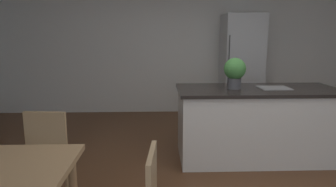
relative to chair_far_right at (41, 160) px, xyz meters
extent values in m
cube|color=white|center=(1.72, 3.55, 0.88)|extent=(10.00, 0.12, 2.70)
cube|color=tan|center=(0.00, -0.05, -0.04)|extent=(0.43, 0.43, 0.04)
cube|color=white|center=(0.00, -0.05, -0.01)|extent=(0.39, 0.39, 0.03)
cube|color=tan|center=(0.01, 0.13, 0.19)|extent=(0.38, 0.06, 0.42)
cylinder|color=tan|center=(0.18, 0.11, -0.27)|extent=(0.04, 0.04, 0.41)
cylinder|color=tan|center=(-0.16, 0.13, -0.27)|extent=(0.04, 0.04, 0.41)
cube|color=tan|center=(0.98, -0.83, 0.19)|extent=(0.06, 0.38, 0.42)
cube|color=white|center=(2.26, 1.09, -0.03)|extent=(1.93, 0.80, 0.88)
cube|color=black|center=(2.26, 1.09, 0.41)|extent=(1.99, 0.86, 0.04)
cube|color=gray|center=(2.46, 1.09, 0.43)|extent=(0.36, 0.30, 0.01)
cube|color=silver|center=(2.62, 3.15, 0.50)|extent=(0.73, 0.64, 1.94)
cylinder|color=#4C4C4C|center=(2.30, 2.81, 0.50)|extent=(0.02, 0.02, 1.16)
cylinder|color=#4C4C51|center=(1.96, 1.09, 0.49)|extent=(0.16, 0.16, 0.13)
sphere|color=#478C42|center=(1.96, 1.09, 0.67)|extent=(0.26, 0.26, 0.26)
camera|label=1|loc=(1.02, -2.45, 1.05)|focal=31.59mm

